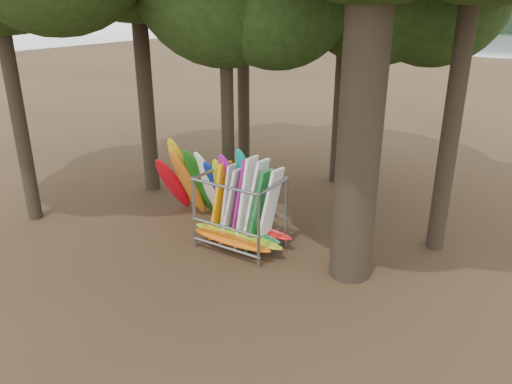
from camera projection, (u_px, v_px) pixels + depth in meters
The scene contains 4 objects.
ground at pixel (216, 247), 15.18m from camera, with size 120.00×120.00×0.00m, color #47331E.
lake at pixel (507, 58), 62.15m from camera, with size 160.00×160.00×0.00m, color gray.
kayak_row at pixel (208, 186), 16.31m from camera, with size 3.86×2.02×3.13m.
storage_rack at pixel (240, 215), 14.83m from camera, with size 3.16×1.56×2.86m.
Camera 1 is at (8.37, -10.71, 7.08)m, focal length 35.00 mm.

